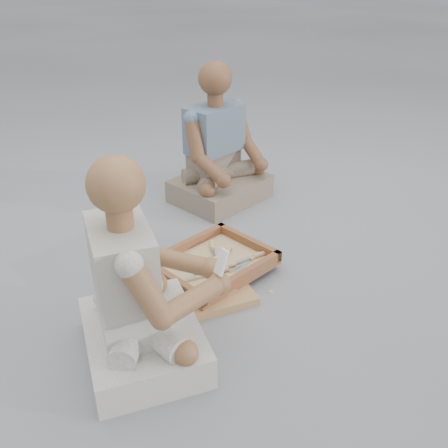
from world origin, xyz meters
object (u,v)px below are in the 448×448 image
tool_tray (213,264)px  companion (219,156)px  carved_panel (187,294)px  craftsman (138,296)px

tool_tray → companion: companion is taller
carved_panel → companion: 1.12m
carved_panel → tool_tray: 0.23m
carved_panel → companion: size_ratio=0.65×
carved_panel → craftsman: bearing=-144.0°
carved_panel → craftsman: 0.49m
tool_tray → craftsman: craftsman is taller
tool_tray → companion: size_ratio=0.72×
carved_panel → tool_tray: size_ratio=0.91×
tool_tray → craftsman: size_ratio=0.74×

